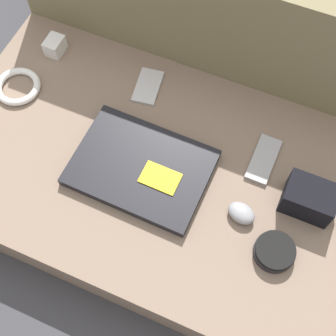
{
  "coord_description": "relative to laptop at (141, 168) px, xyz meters",
  "views": [
    {
      "loc": [
        0.19,
        -0.45,
        1.14
      ],
      "look_at": [
        0.0,
        0.0,
        0.15
      ],
      "focal_mm": 50.0,
      "sensor_mm": 36.0,
      "label": 1
    }
  ],
  "objects": [
    {
      "name": "cable_coil",
      "position": [
        -0.4,
        0.09,
        -0.0
      ],
      "size": [
        0.12,
        0.12,
        0.02
      ],
      "color": "white",
      "rests_on": "couch_seat"
    },
    {
      "name": "laptop",
      "position": [
        0.0,
        0.0,
        0.0
      ],
      "size": [
        0.32,
        0.24,
        0.03
      ],
      "rotation": [
        0.0,
        0.0,
        -0.02
      ],
      "color": "black",
      "rests_on": "couch_seat"
    },
    {
      "name": "couch_seat",
      "position": [
        0.06,
        0.02,
        -0.08
      ],
      "size": [
        1.13,
        0.63,
        0.13
      ],
      "color": "#7A6656",
      "rests_on": "ground_plane"
    },
    {
      "name": "ground_plane",
      "position": [
        0.06,
        0.02,
        -0.14
      ],
      "size": [
        8.0,
        8.0,
        0.0
      ],
      "primitive_type": "plane",
      "color": "#38383D"
    },
    {
      "name": "phone_black",
      "position": [
        0.26,
        0.14,
        -0.01
      ],
      "size": [
        0.06,
        0.13,
        0.01
      ],
      "rotation": [
        0.0,
        0.0,
        -0.01
      ],
      "color": "#99999E",
      "rests_on": "couch_seat"
    },
    {
      "name": "speaker_puck",
      "position": [
        0.35,
        -0.07,
        0.0
      ],
      "size": [
        0.09,
        0.09,
        0.03
      ],
      "color": "black",
      "rests_on": "couch_seat"
    },
    {
      "name": "camera_pouch",
      "position": [
        0.39,
        0.07,
        0.03
      ],
      "size": [
        0.11,
        0.08,
        0.08
      ],
      "color": "black",
      "rests_on": "couch_seat"
    },
    {
      "name": "phone_silver",
      "position": [
        -0.09,
        0.23,
        -0.01
      ],
      "size": [
        0.08,
        0.12,
        0.01
      ],
      "rotation": [
        0.0,
        0.0,
        0.15
      ],
      "color": "#B7B7BC",
      "rests_on": "couch_seat"
    },
    {
      "name": "couch_backrest",
      "position": [
        0.06,
        0.43,
        0.08
      ],
      "size": [
        1.13,
        0.2,
        0.44
      ],
      "color": "#756B4C",
      "rests_on": "ground_plane"
    },
    {
      "name": "charger_brick",
      "position": [
        -0.37,
        0.24,
        0.01
      ],
      "size": [
        0.04,
        0.06,
        0.04
      ],
      "color": "silver",
      "rests_on": "couch_seat"
    },
    {
      "name": "computer_mouse",
      "position": [
        0.26,
        -0.02,
        0.0
      ],
      "size": [
        0.08,
        0.06,
        0.03
      ],
      "rotation": [
        0.0,
        0.0,
        -0.25
      ],
      "color": "gray",
      "rests_on": "couch_seat"
    }
  ]
}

